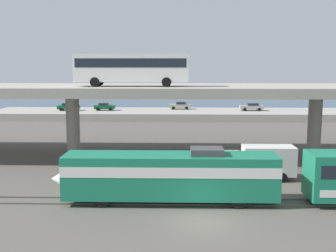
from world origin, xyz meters
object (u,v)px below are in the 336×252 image
Objects in this scene: service_truck_west at (259,161)px; parked_car_2 at (180,105)px; parked_car_1 at (104,106)px; parked_car_3 at (252,107)px; train_locomotive at (160,174)px; parked_car_4 at (68,107)px; transit_bus_on_overpass at (132,67)px.

parked_car_2 is (-6.90, 47.22, 0.52)m from service_truck_west.
parked_car_1 and parked_car_3 have the same top height.
parked_car_3 is at bearing -107.15° from train_locomotive.
service_truck_west is at bearing 80.83° from parked_car_3.
parked_car_1 and parked_car_4 have the same top height.
service_truck_west is at bearing -63.78° from parked_car_1.
parked_car_1 is 0.95× the size of parked_car_4.
train_locomotive is at bearing 88.15° from parked_car_2.
parked_car_1 is at bearing -75.38° from transit_bus_on_overpass.
transit_bus_on_overpass is at bearing 62.52° from parked_car_3.
train_locomotive is 54.76m from parked_car_4.
parked_car_3 is at bearing 0.37° from parked_car_1.
transit_bus_on_overpass reaches higher than service_truck_west.
parked_car_3 and parked_car_4 have the same top height.
parked_car_3 is (14.14, -2.41, 0.00)m from parked_car_2.
parked_car_1 is 7.12m from parked_car_4.
train_locomotive is at bearing 72.85° from parked_car_3.
transit_bus_on_overpass is 1.76× the size of service_truck_west.
train_locomotive is 3.69× the size of parked_car_3.
transit_bus_on_overpass reaches higher than parked_car_2.
service_truck_west is 47.72m from parked_car_2.
train_locomotive is at bearing 104.45° from transit_bus_on_overpass.
transit_bus_on_overpass is 42.96m from parked_car_3.
parked_car_3 is at bearing -99.17° from service_truck_west.
parked_car_1 is 0.87× the size of parked_car_3.
service_truck_west is 1.70× the size of parked_car_1.
parked_car_3 is 36.31m from parked_car_4.
service_truck_west is at bearing -142.47° from train_locomotive.
train_locomotive reaches higher than parked_car_2.
transit_bus_on_overpass reaches higher than parked_car_1.
service_truck_west is 1.61× the size of parked_car_4.
parked_car_4 is (-36.31, -0.64, -0.00)m from parked_car_3.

